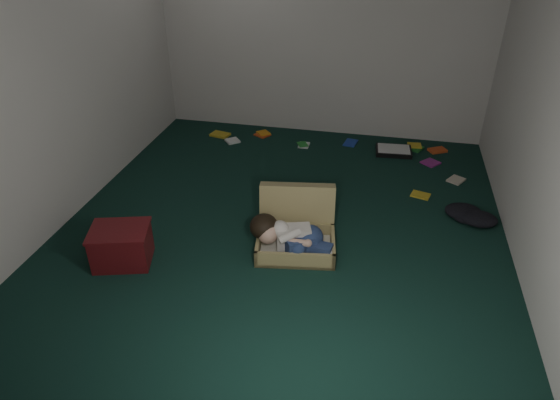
% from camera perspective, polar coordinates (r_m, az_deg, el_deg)
% --- Properties ---
extents(floor, '(4.50, 4.50, 0.00)m').
position_cam_1_polar(floor, '(4.66, 0.39, -2.76)').
color(floor, black).
rests_on(floor, ground).
extents(wall_back, '(4.50, 0.00, 4.50)m').
position_cam_1_polar(wall_back, '(6.23, 4.98, 18.93)').
color(wall_back, silver).
rests_on(wall_back, ground).
extents(wall_front, '(4.50, 0.00, 4.50)m').
position_cam_1_polar(wall_front, '(2.16, -12.01, -6.43)').
color(wall_front, silver).
rests_on(wall_front, ground).
extents(wall_left, '(0.00, 4.50, 4.50)m').
position_cam_1_polar(wall_left, '(4.89, -23.82, 13.12)').
color(wall_left, silver).
rests_on(wall_left, ground).
extents(wall_right, '(0.00, 4.50, 4.50)m').
position_cam_1_polar(wall_right, '(4.19, 28.73, 9.21)').
color(wall_right, silver).
rests_on(wall_right, ground).
extents(suitcase, '(0.75, 0.74, 0.49)m').
position_cam_1_polar(suitcase, '(4.34, 1.88, -3.36)').
color(suitcase, tan).
rests_on(suitcase, floor).
extents(person, '(0.73, 0.35, 0.30)m').
position_cam_1_polar(person, '(4.18, 1.18, -4.16)').
color(person, beige).
rests_on(person, suitcase).
extents(maroon_bin, '(0.55, 0.48, 0.32)m').
position_cam_1_polar(maroon_bin, '(4.31, -17.65, -4.99)').
color(maroon_bin, '#541114').
rests_on(maroon_bin, floor).
extents(backpack, '(0.47, 0.46, 0.22)m').
position_cam_1_polar(backpack, '(4.48, -18.30, -4.46)').
color(backpack, black).
rests_on(backpack, floor).
extents(clothing_pile, '(0.46, 0.40, 0.13)m').
position_cam_1_polar(clothing_pile, '(5.00, 20.91, -1.65)').
color(clothing_pile, black).
rests_on(clothing_pile, floor).
extents(paper_tray, '(0.43, 0.34, 0.06)m').
position_cam_1_polar(paper_tray, '(6.14, 12.85, 5.52)').
color(paper_tray, black).
rests_on(paper_tray, floor).
extents(book_scatter, '(3.04, 1.37, 0.02)m').
position_cam_1_polar(book_scatter, '(6.06, 8.20, 5.43)').
color(book_scatter, gold).
rests_on(book_scatter, floor).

